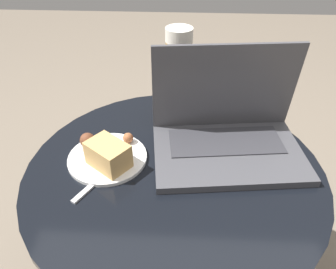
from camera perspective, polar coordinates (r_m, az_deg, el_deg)
The scene contains 5 objects.
table at distance 0.87m, azimuth 1.01°, elevation -13.23°, with size 0.69×0.69×0.52m.
laptop at distance 0.81m, azimuth 10.20°, elevation 0.66°, with size 0.38×0.27×0.25m.
beer_glass at distance 0.88m, azimuth 1.52°, elevation 10.25°, with size 0.07×0.07×0.25m.
snack_plate at distance 0.78m, azimuth -10.59°, elevation -3.45°, with size 0.19×0.19×0.07m.
fork at distance 0.77m, azimuth -10.43°, elevation -6.31°, with size 0.11×0.18×0.00m.
Camera 1 is at (0.02, -0.56, 1.03)m, focal length 35.00 mm.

